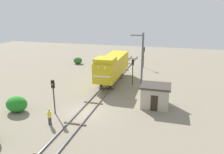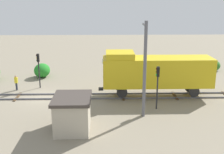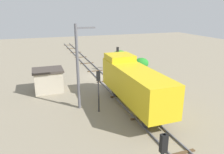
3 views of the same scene
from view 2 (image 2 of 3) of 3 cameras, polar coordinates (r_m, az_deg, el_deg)
The scene contains 10 objects.
ground_plane at distance 30.14m, azimuth -13.65°, elevation -4.01°, with size 98.90×98.90×0.00m, color gray.
railway_track at distance 30.12m, azimuth -13.66°, elevation -3.88°, with size 2.40×65.94×0.16m.
locomotive at distance 29.08m, azimuth 8.83°, elevation 1.26°, with size 2.90×11.60×4.60m.
traffic_signal_near at distance 32.61m, azimuth -14.72°, elevation 2.51°, with size 0.32×0.34×3.96m.
traffic_signal_mid at distance 25.77m, azimuth 9.24°, elevation -0.59°, with size 0.32×0.34×4.04m.
worker_near_track at distance 32.95m, azimuth -18.90°, elevation -0.89°, with size 0.38×0.38×1.70m.
catenary_mast at distance 23.67m, azimuth 6.66°, elevation 1.93°, with size 1.94×0.28×8.25m.
relay_hut at distance 22.12m, azimuth -8.05°, elevation -7.30°, with size 3.50×2.90×2.74m.
bush_mid at distance 37.42m, azimuth -14.02°, elevation 1.32°, with size 2.47×2.02×1.80m, color #237F26.
bush_far at distance 42.36m, azimuth 20.08°, elevation 2.23°, with size 1.93×1.58×1.40m, color #2E6A26.
Camera 2 is at (27.67, 6.42, 10.09)m, focal length 45.00 mm.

